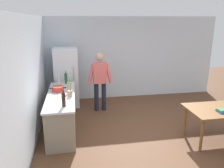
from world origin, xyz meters
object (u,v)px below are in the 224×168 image
object	(u,v)px
bottle_water_clear	(58,80)
cooking_pot	(58,89)
dining_table	(220,112)
bottle_wine_green	(66,78)
bottle_vinegar_tall	(68,87)
bottle_wine_dark	(64,100)
book_stack	(223,111)
person	(100,78)
refrigerator	(67,78)
utensil_jar	(70,93)

from	to	relation	value
bottle_water_clear	cooking_pot	bearing A→B (deg)	-88.32
dining_table	bottle_water_clear	distance (m)	4.00
dining_table	bottle_wine_green	size ratio (longest dim) A/B	4.12
bottle_vinegar_tall	bottle_wine_dark	bearing A→B (deg)	-95.30
dining_table	bottle_water_clear	bearing A→B (deg)	151.19
cooking_pot	book_stack	world-z (taller)	cooking_pot
dining_table	book_stack	distance (m)	0.21
bottle_water_clear	bottle_wine_green	xyz separation A→B (m)	(0.20, 0.12, 0.02)
person	bottle_wine_dark	distance (m)	2.06
dining_table	bottle_wine_green	distance (m)	3.89
person	cooking_pot	size ratio (longest dim) A/B	4.25
bottle_water_clear	refrigerator	bearing A→B (deg)	76.20
book_stack	utensil_jar	bearing A→B (deg)	160.87
dining_table	book_stack	bearing A→B (deg)	-110.79
refrigerator	bottle_water_clear	size ratio (longest dim) A/B	6.00
cooking_pot	bottle_wine_green	bearing A→B (deg)	74.87
refrigerator	bottle_wine_dark	xyz separation A→B (m)	(-0.00, -2.37, 0.15)
person	book_stack	distance (m)	3.26
utensil_jar	bottle_vinegar_tall	xyz separation A→B (m)	(-0.04, 0.29, 0.06)
person	bottle_wine_green	bearing A→B (deg)	-173.33
cooking_pot	bottle_wine_dark	bearing A→B (deg)	-80.49
cooking_pot	bottle_vinegar_tall	bearing A→B (deg)	-33.83
utensil_jar	bottle_vinegar_tall	bearing A→B (deg)	97.42
utensil_jar	person	bearing A→B (deg)	56.17
utensil_jar	bottle_water_clear	world-z (taller)	utensil_jar
bottle_wine_dark	dining_table	bearing A→B (deg)	-5.63
dining_table	bottle_water_clear	xyz separation A→B (m)	(-3.49, 1.92, 0.35)
bottle_wine_green	person	bearing A→B (deg)	6.67
bottle_water_clear	bottle_wine_green	bearing A→B (deg)	30.53
book_stack	bottle_water_clear	bearing A→B (deg)	148.56
bottle_wine_green	bottle_water_clear	bearing A→B (deg)	-149.47
dining_table	book_stack	xyz separation A→B (m)	(-0.07, -0.17, 0.10)
cooking_pot	dining_table	bearing A→B (deg)	-21.52
refrigerator	utensil_jar	size ratio (longest dim) A/B	5.62
cooking_pot	bottle_vinegar_tall	size ratio (longest dim) A/B	1.25
bottle_water_clear	book_stack	bearing A→B (deg)	-31.44
person	bottle_wine_green	xyz separation A→B (m)	(-0.95, -0.11, 0.07)
dining_table	bottle_vinegar_tall	distance (m)	3.45
refrigerator	person	size ratio (longest dim) A/B	1.06
dining_table	utensil_jar	distance (m)	3.32
person	bottle_vinegar_tall	bearing A→B (deg)	-132.53
bottle_vinegar_tall	book_stack	xyz separation A→B (m)	(3.15, -1.37, -0.26)
dining_table	bottle_vinegar_tall	bearing A→B (deg)	159.57
bottle_wine_dark	utensil_jar	bearing A→B (deg)	78.42
person	utensil_jar	xyz separation A→B (m)	(-0.83, -1.24, 0.00)
refrigerator	bottle_vinegar_tall	distance (m)	1.51
utensil_jar	bottle_wine_dark	world-z (taller)	bottle_wine_dark
dining_table	cooking_pot	bearing A→B (deg)	158.48
refrigerator	book_stack	distance (m)	4.33
dining_table	bottle_vinegar_tall	size ratio (longest dim) A/B	4.37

